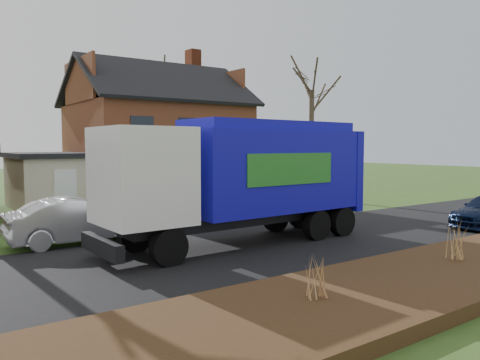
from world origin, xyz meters
TOP-DOWN VIEW (x-y plane):
  - ground at (0.00, 0.00)m, footprint 120.00×120.00m
  - road at (0.00, 0.00)m, footprint 80.00×7.00m
  - mulch_verge at (0.00, -5.30)m, footprint 80.00×3.50m
  - main_house at (1.49, 13.91)m, footprint 12.95×8.95m
  - garbage_truck at (-1.12, 0.79)m, footprint 9.42×2.82m
  - silver_sedan at (-5.54, 4.01)m, footprint 4.57×1.61m
  - tree_front_east at (9.83, 9.18)m, footprint 3.35×3.35m
  - tree_back at (5.64, 20.58)m, footprint 3.48×3.48m
  - grass_clump_west at (-3.76, -5.18)m, footprint 0.31×0.26m
  - grass_clump_mid at (1.30, -5.05)m, footprint 0.36×0.29m

SIDE VIEW (x-z plane):
  - ground at x=0.00m, z-range 0.00..0.00m
  - road at x=0.00m, z-range 0.00..0.02m
  - mulch_verge at x=0.00m, z-range 0.00..0.30m
  - grass_clump_west at x=-3.76m, z-range 0.30..1.13m
  - silver_sedan at x=-5.54m, z-range 0.00..1.50m
  - grass_clump_mid at x=1.30m, z-range 0.30..1.29m
  - garbage_truck at x=-1.12m, z-range 0.31..4.31m
  - main_house at x=1.49m, z-range -0.60..8.66m
  - tree_front_east at x=9.83m, z-range 2.91..12.22m
  - tree_back at x=5.64m, z-range 3.67..14.69m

